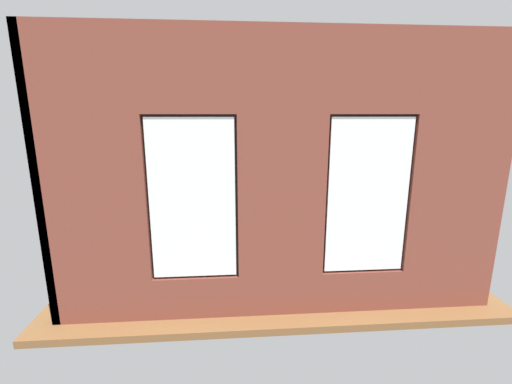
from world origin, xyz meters
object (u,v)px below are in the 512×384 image
potted_plant_by_left_couch (334,212)px  table_plant_small (256,209)px  couch_left (374,231)px  candle_jar (217,217)px  couch_by_window (262,268)px  potted_plant_beside_window_right (128,261)px  media_console (141,227)px  remote_black (238,216)px  potted_plant_between_couches (360,228)px  potted_plant_foreground_right (167,194)px  coffee_table (238,219)px  cup_ceramic (243,216)px  tv_flatscreen (139,197)px  potted_plant_corner_near_left (342,182)px

potted_plant_by_left_couch → table_plant_small: bearing=11.0°
couch_left → candle_jar: bearing=-98.1°
couch_by_window → potted_plant_beside_window_right: potted_plant_beside_window_right is taller
couch_by_window → potted_plant_by_left_couch: (-1.96, -2.79, 0.01)m
media_console → potted_plant_beside_window_right: (-0.44, 2.48, 0.31)m
remote_black → couch_left: bearing=-99.9°
couch_by_window → potted_plant_between_couches: 1.60m
couch_by_window → candle_jar: 2.27m
couch_by_window → potted_plant_between_couches: size_ratio=1.36×
potted_plant_foreground_right → potted_plant_by_left_couch: potted_plant_foreground_right is taller
coffee_table → potted_plant_between_couches: bearing=128.6°
cup_ceramic → tv_flatscreen: size_ratio=0.08×
media_console → tv_flatscreen: bearing=-90.0°
couch_by_window → potted_plant_corner_near_left: 4.72m
couch_by_window → coffee_table: couch_by_window is taller
potted_plant_foreground_right → media_console: bearing=79.3°
candle_jar → potted_plant_corner_near_left: 3.74m
tv_flatscreen → couch_by_window: bearing=134.6°
candle_jar → potted_plant_by_left_couch: (-2.70, -0.64, -0.14)m
potted_plant_foreground_right → tv_flatscreen: bearing=79.2°
couch_by_window → remote_black: bearing=-82.7°
couch_left → potted_plant_beside_window_right: size_ratio=2.19×
cup_ceramic → media_console: cup_ceramic is taller
table_plant_small → tv_flatscreen: tv_flatscreen is taller
candle_jar → potted_plant_between_couches: size_ratio=0.06×
cup_ceramic → remote_black: cup_ceramic is taller
potted_plant_beside_window_right → potted_plant_between_couches: size_ratio=0.54×
candle_jar → potted_plant_foreground_right: bearing=-53.4°
candle_jar → table_plant_small: (-0.85, -0.28, 0.07)m
remote_black → potted_plant_foreground_right: (1.77, -1.66, 0.14)m
candle_jar → potted_plant_beside_window_right: bearing=62.4°
table_plant_small → potted_plant_beside_window_right: potted_plant_beside_window_right is taller
table_plant_small → media_console: bearing=1.1°
coffee_table → table_plant_small: size_ratio=6.97×
cup_ceramic → potted_plant_foreground_right: 2.60m
coffee_table → potted_plant_between_couches: 2.91m
couch_by_window → coffee_table: 2.30m
cup_ceramic → potted_plant_between_couches: potted_plant_between_couches is taller
candle_jar → tv_flatscreen: (1.62, -0.24, 0.40)m
potted_plant_corner_near_left → potted_plant_between_couches: (1.02, 3.93, 0.10)m
coffee_table → remote_black: 0.06m
remote_black → candle_jar: bearing=113.4°
candle_jar → media_console: bearing=-8.2°
couch_left → potted_plant_corner_near_left: bearing=-179.0°
table_plant_small → remote_black: size_ratio=1.24×
coffee_table → candle_jar: bearing=16.3°
table_plant_small → remote_black: bearing=20.4°
media_console → coffee_table: bearing=177.1°
couch_left → media_console: size_ratio=1.61×
couch_by_window → potted_plant_corner_near_left: bearing=-122.3°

